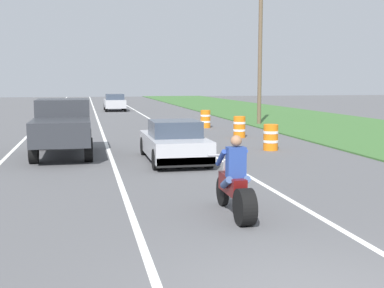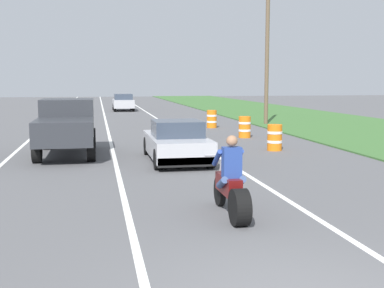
{
  "view_description": "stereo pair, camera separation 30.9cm",
  "coord_description": "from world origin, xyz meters",
  "px_view_note": "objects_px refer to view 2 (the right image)",
  "views": [
    {
      "loc": [
        -2.67,
        -5.29,
        2.67
      ],
      "look_at": [
        0.09,
        7.7,
        1.0
      ],
      "focal_mm": 47.39,
      "sensor_mm": 36.0,
      "label": 1
    },
    {
      "loc": [
        -2.36,
        -5.35,
        2.67
      ],
      "look_at": [
        0.09,
        7.7,
        1.0
      ],
      "focal_mm": 47.39,
      "sensor_mm": 36.0,
      "label": 2
    }
  ],
  "objects_px": {
    "pickup_truck_left_lane_dark_grey": "(66,124)",
    "construction_barrel_nearest": "(275,137)",
    "construction_barrel_far": "(212,119)",
    "motorcycle_with_rider": "(231,188)",
    "distant_car_far_ahead": "(123,102)",
    "construction_barrel_mid": "(245,127)",
    "sports_car_silver": "(177,142)"
  },
  "relations": [
    {
      "from": "construction_barrel_nearest",
      "to": "construction_barrel_far",
      "type": "relative_size",
      "value": 1.0
    },
    {
      "from": "pickup_truck_left_lane_dark_grey",
      "to": "distant_car_far_ahead",
      "type": "relative_size",
      "value": 1.2
    },
    {
      "from": "sports_car_silver",
      "to": "construction_barrel_nearest",
      "type": "bearing_deg",
      "value": 24.41
    },
    {
      "from": "motorcycle_with_rider",
      "to": "construction_barrel_nearest",
      "type": "distance_m",
      "value": 9.85
    },
    {
      "from": "pickup_truck_left_lane_dark_grey",
      "to": "construction_barrel_mid",
      "type": "height_order",
      "value": "pickup_truck_left_lane_dark_grey"
    },
    {
      "from": "construction_barrel_nearest",
      "to": "distant_car_far_ahead",
      "type": "height_order",
      "value": "distant_car_far_ahead"
    },
    {
      "from": "pickup_truck_left_lane_dark_grey",
      "to": "construction_barrel_mid",
      "type": "xyz_separation_m",
      "value": [
        7.88,
        4.2,
        -0.6
      ]
    },
    {
      "from": "sports_car_silver",
      "to": "pickup_truck_left_lane_dark_grey",
      "type": "relative_size",
      "value": 0.9
    },
    {
      "from": "motorcycle_with_rider",
      "to": "distant_car_far_ahead",
      "type": "xyz_separation_m",
      "value": [
        -0.24,
        35.93,
        0.18
      ]
    },
    {
      "from": "construction_barrel_nearest",
      "to": "motorcycle_with_rider",
      "type": "bearing_deg",
      "value": -114.73
    },
    {
      "from": "sports_car_silver",
      "to": "distant_car_far_ahead",
      "type": "distance_m",
      "value": 28.84
    },
    {
      "from": "motorcycle_with_rider",
      "to": "construction_barrel_mid",
      "type": "relative_size",
      "value": 2.21
    },
    {
      "from": "construction_barrel_mid",
      "to": "construction_barrel_far",
      "type": "relative_size",
      "value": 1.0
    },
    {
      "from": "distant_car_far_ahead",
      "to": "sports_car_silver",
      "type": "bearing_deg",
      "value": -89.48
    },
    {
      "from": "motorcycle_with_rider",
      "to": "sports_car_silver",
      "type": "xyz_separation_m",
      "value": [
        0.03,
        7.09,
        0.04
      ]
    },
    {
      "from": "motorcycle_with_rider",
      "to": "construction_barrel_mid",
      "type": "distance_m",
      "value": 14.06
    },
    {
      "from": "motorcycle_with_rider",
      "to": "construction_barrel_far",
      "type": "relative_size",
      "value": 2.21
    },
    {
      "from": "distant_car_far_ahead",
      "to": "motorcycle_with_rider",
      "type": "bearing_deg",
      "value": -89.62
    },
    {
      "from": "construction_barrel_far",
      "to": "construction_barrel_nearest",
      "type": "bearing_deg",
      "value": -88.4
    },
    {
      "from": "pickup_truck_left_lane_dark_grey",
      "to": "construction_barrel_far",
      "type": "xyz_separation_m",
      "value": [
        7.48,
        9.37,
        -0.6
      ]
    },
    {
      "from": "distant_car_far_ahead",
      "to": "pickup_truck_left_lane_dark_grey",
      "type": "bearing_deg",
      "value": -97.24
    },
    {
      "from": "sports_car_silver",
      "to": "construction_barrel_mid",
      "type": "height_order",
      "value": "sports_car_silver"
    },
    {
      "from": "motorcycle_with_rider",
      "to": "pickup_truck_left_lane_dark_grey",
      "type": "height_order",
      "value": "pickup_truck_left_lane_dark_grey"
    },
    {
      "from": "motorcycle_with_rider",
      "to": "pickup_truck_left_lane_dark_grey",
      "type": "distance_m",
      "value": 9.9
    },
    {
      "from": "sports_car_silver",
      "to": "construction_barrel_mid",
      "type": "xyz_separation_m",
      "value": [
        4.23,
        6.32,
        -0.13
      ]
    },
    {
      "from": "motorcycle_with_rider",
      "to": "sports_car_silver",
      "type": "distance_m",
      "value": 7.09
    },
    {
      "from": "construction_barrel_nearest",
      "to": "construction_barrel_mid",
      "type": "relative_size",
      "value": 1.0
    },
    {
      "from": "construction_barrel_nearest",
      "to": "distant_car_far_ahead",
      "type": "xyz_separation_m",
      "value": [
        -4.36,
        26.98,
        0.27
      ]
    },
    {
      "from": "construction_barrel_mid",
      "to": "construction_barrel_far",
      "type": "distance_m",
      "value": 5.18
    },
    {
      "from": "motorcycle_with_rider",
      "to": "construction_barrel_mid",
      "type": "bearing_deg",
      "value": 72.4
    },
    {
      "from": "pickup_truck_left_lane_dark_grey",
      "to": "construction_barrel_nearest",
      "type": "height_order",
      "value": "pickup_truck_left_lane_dark_grey"
    },
    {
      "from": "construction_barrel_mid",
      "to": "motorcycle_with_rider",
      "type": "bearing_deg",
      "value": -107.6
    }
  ]
}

